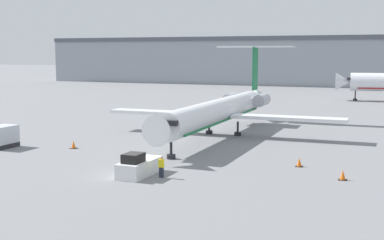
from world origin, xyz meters
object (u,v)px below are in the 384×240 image
traffic_cone_left (74,145)px  traffic_cone_mid (343,175)px  luggage_cart (2,137)px  traffic_cone_right (299,162)px  pushback_tug (139,166)px  worker_near_tug (161,166)px  airplane_main (221,109)px

traffic_cone_left → traffic_cone_mid: bearing=-7.6°
luggage_cart → traffic_cone_right: (29.06, 2.31, -0.74)m
pushback_tug → traffic_cone_left: 13.89m
luggage_cart → worker_near_tug: size_ratio=1.84×
luggage_cart → traffic_cone_mid: size_ratio=3.95×
worker_near_tug → traffic_cone_left: 15.50m
luggage_cart → worker_near_tug: luggage_cart is taller
worker_near_tug → traffic_cone_mid: worker_near_tug is taller
airplane_main → pushback_tug: 21.21m
worker_near_tug → traffic_cone_right: size_ratio=2.21×
pushback_tug → traffic_cone_right: size_ratio=6.23×
traffic_cone_mid → luggage_cart: bearing=178.0°
worker_near_tug → traffic_cone_left: bearing=149.5°
worker_near_tug → traffic_cone_mid: bearing=18.9°
worker_near_tug → traffic_cone_mid: size_ratio=2.15×
traffic_cone_right → worker_near_tug: bearing=-138.6°
airplane_main → traffic_cone_mid: airplane_main is taller
airplane_main → pushback_tug: (0.67, -21.07, -2.30)m
pushback_tug → worker_near_tug: (1.88, -0.02, 0.15)m
pushback_tug → traffic_cone_mid: bearing=16.6°
luggage_cart → traffic_cone_left: size_ratio=3.87×
worker_near_tug → traffic_cone_mid: (12.79, 4.38, -0.49)m
luggage_cart → airplane_main: bearing=41.5°
airplane_main → traffic_cone_mid: 22.83m
pushback_tug → luggage_cart: luggage_cart is taller
traffic_cone_left → traffic_cone_right: bearing=-0.1°
luggage_cart → worker_near_tug: bearing=-15.3°
luggage_cart → traffic_cone_right: bearing=4.5°
pushback_tug → traffic_cone_right: 13.31m
traffic_cone_right → traffic_cone_left: bearing=179.9°
pushback_tug → luggage_cart: (-18.29, 5.51, 0.39)m
airplane_main → pushback_tug: airplane_main is taller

